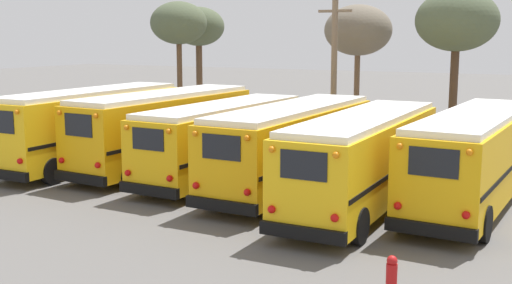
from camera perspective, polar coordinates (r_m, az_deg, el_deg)
The scene contains 13 objects.
ground_plane at distance 24.61m, azimuth -0.26°, elevation -3.83°, with size 160.00×160.00×0.00m, color #5B5956.
school_bus_0 at distance 28.84m, azimuth -14.33°, elevation 1.51°, with size 2.47×9.95×3.35m.
school_bus_1 at distance 27.59m, azimuth -8.10°, elevation 1.28°, with size 3.04×10.10×3.29m.
school_bus_2 at distance 25.51m, azimuth -2.87°, elevation 0.37°, with size 2.74×9.71×3.00m.
school_bus_3 at distance 23.74m, azimuth 3.32°, elevation -0.13°, with size 2.71×10.36×3.12m.
school_bus_4 at distance 21.37m, azimuth 9.62°, elevation -1.33°, with size 2.52×10.32×3.11m.
school_bus_5 at distance 22.57m, azimuth 18.88°, elevation -1.10°, with size 3.01×10.73×3.14m.
utility_pole at distance 33.79m, azimuth 6.95°, elevation 6.65°, with size 1.80×0.31×7.84m.
bare_tree_0 at distance 43.06m, azimuth -5.12°, elevation 10.06°, with size 3.40×3.40×7.54m.
bare_tree_1 at distance 36.35m, azimuth 9.06°, elevation 9.73°, with size 3.73×3.73×7.35m.
bare_tree_2 at distance 33.37m, azimuth 17.42°, elevation 10.16°, with size 4.02×4.02×7.90m.
bare_tree_3 at distance 39.52m, azimuth -6.89°, elevation 10.37°, with size 3.42×3.42×7.70m.
fire_hydrant at distance 14.29m, azimuth 11.95°, elevation -11.78°, with size 0.24×0.24×1.03m.
Camera 1 is at (11.12, -21.22, 5.64)m, focal length 45.00 mm.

